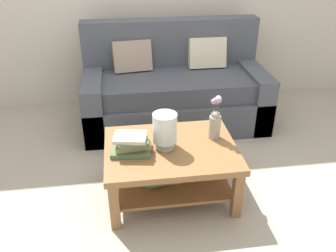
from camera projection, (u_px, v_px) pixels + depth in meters
ground_plane at (176, 172)px, 3.19m from camera, size 10.00×10.00×0.00m
couch at (174, 90)px, 3.88m from camera, size 1.91×0.90×1.06m
coffee_table at (170, 160)px, 2.79m from camera, size 1.01×0.76×0.44m
book_stack_main at (132, 144)px, 2.64m from camera, size 0.32×0.24×0.15m
glass_hurricane_vase at (165, 129)px, 2.65m from camera, size 0.18×0.18×0.28m
flower_pitcher at (215, 121)px, 2.78m from camera, size 0.09×0.10×0.36m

